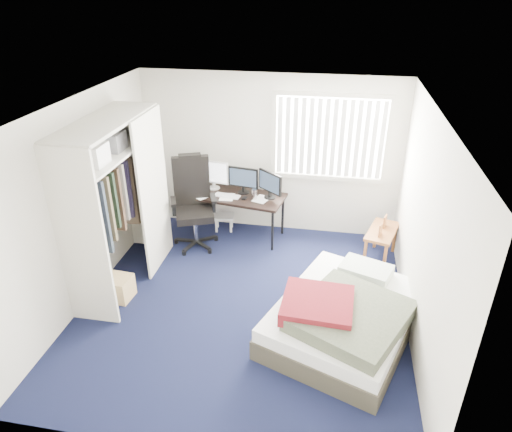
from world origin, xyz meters
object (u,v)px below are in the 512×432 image
Objects in this scene: bed at (344,316)px; nightstand at (382,234)px; office_chair at (194,212)px; desk at (239,192)px.

nightstand is at bearing 73.61° from bed.
office_chair is 1.77× the size of nightstand.
nightstand is (2.80, -0.01, -0.11)m from office_chair.
office_chair is at bearing 179.85° from nightstand.
nightstand is at bearing -9.92° from desk.
bed is (2.29, -1.72, -0.27)m from office_chair.
desk is 2.23m from nightstand.
bed is at bearing -106.39° from nightstand.
desk is at bearing 170.08° from nightstand.
office_chair is at bearing -149.02° from desk.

